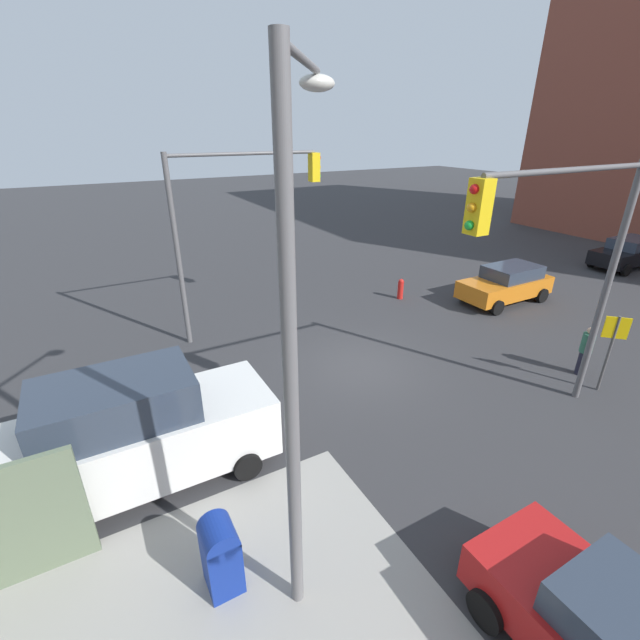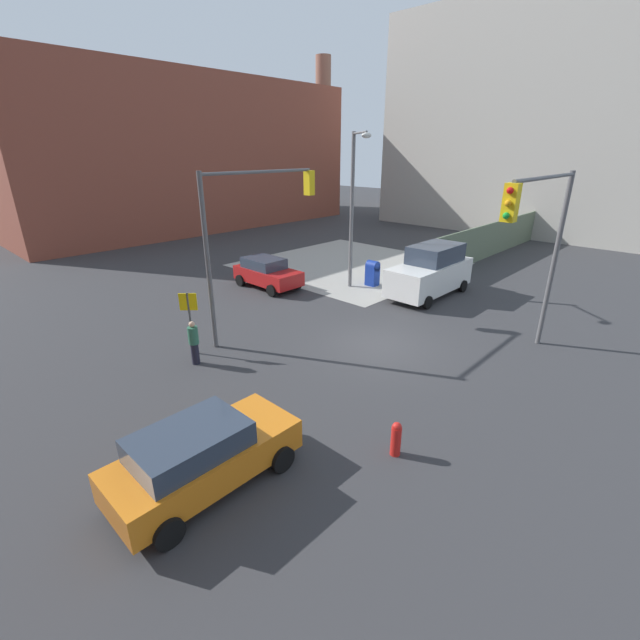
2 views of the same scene
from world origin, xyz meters
TOP-DOWN VIEW (x-y plane):
  - ground_plane at (0.00, 0.00)m, footprint 120.00×120.00m
  - sidewalk_corner at (9.00, 9.00)m, footprint 12.00×12.00m
  - construction_fence at (17.21, 3.20)m, footprint 18.42×0.12m
  - building_warehouse_north at (10.31, 34.00)m, footprint 32.00×18.00m
  - building_loft_east at (36.00, 7.01)m, footprint 20.00×24.00m
  - smokestack at (28.77, 30.00)m, footprint 1.80×1.80m
  - traffic_signal_nw_corner at (-2.36, 4.50)m, footprint 5.59×0.36m
  - traffic_signal_se_corner at (2.37, -4.50)m, footprint 5.58×0.36m
  - street_lamp_corner at (4.98, 5.51)m, footprint 1.83×2.20m
  - warning_sign_two_way at (-5.40, 4.62)m, footprint 0.48×0.48m
  - mailbox_blue at (6.20, 5.00)m, footprint 0.56×0.64m
  - fire_hydrant at (-5.00, -4.20)m, footprint 0.26×0.26m
  - hatchback_red at (1.91, 9.04)m, footprint 2.02×3.97m
  - sedan_orange at (-8.89, -1.66)m, footprint 4.28×2.02m
  - van_white_delivery at (6.91, 1.80)m, footprint 5.40×2.32m
  - pedestrian_crossing at (-5.80, 3.80)m, footprint 0.36×0.36m

SIDE VIEW (x-z plane):
  - ground_plane at x=0.00m, z-range 0.00..0.00m
  - sidewalk_corner at x=9.00m, z-range 0.00..0.01m
  - fire_hydrant at x=-5.00m, z-range 0.02..0.96m
  - mailbox_blue at x=6.20m, z-range 0.05..1.48m
  - hatchback_red at x=1.91m, z-range 0.03..1.65m
  - pedestrian_crossing at x=-5.80m, z-range 0.03..1.66m
  - sedan_orange at x=-8.89m, z-range 0.03..1.65m
  - construction_fence at x=17.21m, z-range 0.00..2.40m
  - van_white_delivery at x=6.91m, z-range -0.03..2.59m
  - warning_sign_two_way at x=-5.40m, z-range 0.44..2.84m
  - traffic_signal_se_corner at x=2.37m, z-range 1.39..7.89m
  - traffic_signal_nw_corner at x=-2.36m, z-range 1.39..7.89m
  - street_lamp_corner at x=4.98m, z-range 0.70..8.70m
  - building_warehouse_north at x=10.31m, z-range 0.00..13.33m
  - smokestack at x=28.77m, z-range 0.00..17.26m
  - building_loft_east at x=36.00m, z-range 0.00..18.90m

